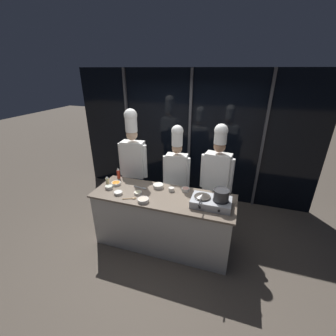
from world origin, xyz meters
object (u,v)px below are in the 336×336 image
at_px(portable_stove, 211,202).
at_px(frying_pan, 202,196).
at_px(prep_bowl_carrots, 116,183).
at_px(prep_bowl_chicken, 143,200).
at_px(prep_bowl_onion, 171,189).
at_px(prep_bowl_bean_sprouts, 109,187).
at_px(serving_spoon_solid, 132,198).
at_px(chef_head, 133,156).
at_px(squeeze_bottle_oil, 107,181).
at_px(prep_bowl_shrimp, 186,189).
at_px(chef_line, 217,171).
at_px(prep_bowl_garlic, 158,186).
at_px(chef_sous, 177,168).
at_px(prep_bowl_noodles, 138,193).
at_px(stock_pot, 221,195).
at_px(squeeze_bottle_chili, 118,173).
at_px(prep_bowl_rice, 118,193).
at_px(serving_spoon_slotted, 142,188).

bearing_deg(portable_stove, frying_pan, -177.73).
relative_size(prep_bowl_carrots, prep_bowl_chicken, 0.94).
relative_size(prep_bowl_onion, prep_bowl_bean_sprouts, 0.74).
distance_m(serving_spoon_solid, chef_head, 1.00).
relative_size(squeeze_bottle_oil, prep_bowl_shrimp, 1.27).
bearing_deg(squeeze_bottle_oil, frying_pan, -2.83).
bearing_deg(prep_bowl_bean_sprouts, chef_line, 25.24).
bearing_deg(prep_bowl_garlic, portable_stove, -16.30).
relative_size(portable_stove, chef_head, 0.27).
xyz_separation_m(chef_head, chef_sous, (0.81, 0.05, -0.14)).
relative_size(portable_stove, prep_bowl_noodles, 4.48).
xyz_separation_m(prep_bowl_noodles, chef_head, (-0.42, 0.72, 0.29)).
xyz_separation_m(prep_bowl_carrots, serving_spoon_solid, (0.45, -0.32, -0.02)).
height_order(prep_bowl_shrimp, chef_line, chef_line).
bearing_deg(stock_pot, prep_bowl_bean_sprouts, -179.27).
distance_m(prep_bowl_carrots, prep_bowl_noodles, 0.51).
relative_size(squeeze_bottle_chili, squeeze_bottle_oil, 1.21).
bearing_deg(chef_sous, prep_bowl_garlic, 65.92).
distance_m(prep_bowl_onion, serving_spoon_solid, 0.64).
xyz_separation_m(prep_bowl_chicken, chef_sous, (0.23, 0.94, 0.14)).
bearing_deg(stock_pot, chef_head, 157.46).
bearing_deg(prep_bowl_onion, frying_pan, -23.05).
bearing_deg(stock_pot, chef_line, 101.16).
bearing_deg(prep_bowl_garlic, prep_bowl_bean_sprouts, -159.15).
xyz_separation_m(prep_bowl_onion, prep_bowl_rice, (-0.75, -0.35, -0.01)).
bearing_deg(serving_spoon_solid, portable_stove, 9.45).
xyz_separation_m(frying_pan, stock_pot, (0.25, 0.01, 0.06)).
height_order(squeeze_bottle_oil, prep_bowl_rice, squeeze_bottle_oil).
bearing_deg(chef_head, prep_bowl_rice, 94.29).
bearing_deg(serving_spoon_solid, prep_bowl_chicken, -4.70).
bearing_deg(frying_pan, chef_head, 153.70).
relative_size(serving_spoon_slotted, chef_line, 0.12).
bearing_deg(squeeze_bottle_chili, prep_bowl_bean_sprouts, -84.63).
xyz_separation_m(serving_spoon_solid, chef_head, (-0.39, 0.88, 0.30)).
height_order(squeeze_bottle_chili, chef_sous, chef_sous).
relative_size(prep_bowl_carrots, prep_bowl_onion, 1.70).
bearing_deg(chef_head, prep_bowl_carrots, 79.03).
distance_m(stock_pot, prep_bowl_bean_sprouts, 1.76).
bearing_deg(chef_head, chef_line, 177.33).
bearing_deg(stock_pot, prep_bowl_carrots, 175.53).
relative_size(prep_bowl_bean_sprouts, chef_sous, 0.07).
relative_size(stock_pot, serving_spoon_slotted, 1.03).
bearing_deg(chef_head, stock_pot, 152.87).
bearing_deg(portable_stove, prep_bowl_garlic, 163.70).
bearing_deg(prep_bowl_noodles, serving_spoon_slotted, 92.43).
xyz_separation_m(prep_bowl_bean_sprouts, chef_sous, (0.91, 0.76, 0.14)).
height_order(frying_pan, serving_spoon_solid, frying_pan).
height_order(frying_pan, stock_pot, stock_pot).
bearing_deg(portable_stove, serving_spoon_solid, -170.55).
distance_m(portable_stove, prep_bowl_chicken, 0.97).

